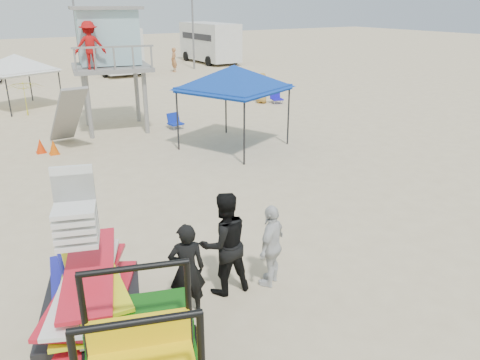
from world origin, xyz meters
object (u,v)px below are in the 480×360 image
surf_trailer (88,279)px  canopy_blue (234,69)px  man_left (187,270)px  lifeguard_tower (106,42)px

surf_trailer → canopy_blue: canopy_blue is taller
surf_trailer → canopy_blue: (7.15, 7.59, 1.77)m
surf_trailer → man_left: 1.56m
canopy_blue → man_left: bearing=-125.5°
surf_trailer → canopy_blue: bearing=46.7°
lifeguard_tower → man_left: bearing=-102.1°
lifeguard_tower → canopy_blue: bearing=-59.1°
surf_trailer → man_left: size_ratio=1.71×
man_left → lifeguard_tower: (2.73, 12.74, 2.65)m
man_left → canopy_blue: (5.63, 7.89, 1.94)m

